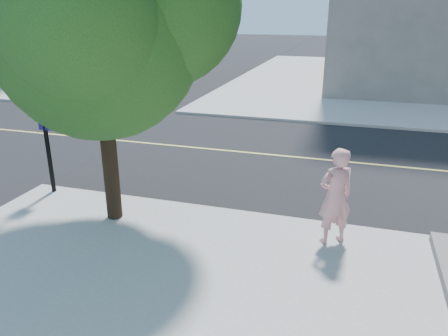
% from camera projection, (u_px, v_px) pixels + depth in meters
% --- Properties ---
extents(ground, '(140.00, 140.00, 0.00)m').
position_uv_depth(ground, '(75.00, 193.00, 11.32)').
color(ground, black).
rests_on(ground, ground).
extents(road_ew, '(140.00, 9.00, 0.01)m').
position_uv_depth(road_ew, '(152.00, 144.00, 15.36)').
color(road_ew, black).
rests_on(road_ew, ground).
extents(man_on_phone, '(0.85, 0.78, 1.95)m').
position_uv_depth(man_on_phone, '(335.00, 196.00, 8.39)').
color(man_on_phone, pink).
rests_on(man_on_phone, sidewalk_se).
extents(street_tree, '(5.06, 4.60, 6.72)m').
position_uv_depth(street_tree, '(101.00, 10.00, 8.25)').
color(street_tree, black).
rests_on(street_tree, sidewalk_se).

